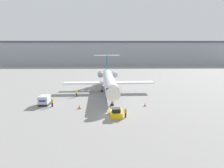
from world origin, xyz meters
name	(u,v)px	position (x,y,z in m)	size (l,w,h in m)	color
ground_plane	(114,116)	(0.00, 0.00, 0.00)	(600.00, 600.00, 0.00)	gray
terminal_building	(109,53)	(0.00, 120.00, 8.27)	(180.00, 16.80, 16.49)	#9EA3AD
airplane_main	(109,80)	(-0.72, 21.64, 3.35)	(25.28, 34.07, 9.82)	white
pushback_tug	(116,113)	(0.43, 0.14, 0.63)	(2.22, 4.49, 1.73)	yellow
luggage_cart	(44,100)	(-15.03, 8.24, 1.03)	(2.05, 3.11, 2.07)	#232326
worker_near_tug	(125,113)	(2.12, -0.71, 0.90)	(0.40, 0.24, 1.73)	#232838
worker_by_wing	(77,93)	(-9.07, 16.17, 0.99)	(0.40, 0.26, 1.87)	#232838
worker_on_apron	(52,102)	(-12.96, 6.73, 0.99)	(0.40, 0.26, 1.86)	#232838
traffic_cone_left	(79,107)	(-6.98, 5.06, 0.40)	(0.67, 0.67, 0.83)	black
traffic_cone_right	(145,104)	(6.98, 6.86, 0.36)	(0.51, 0.51, 0.74)	black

